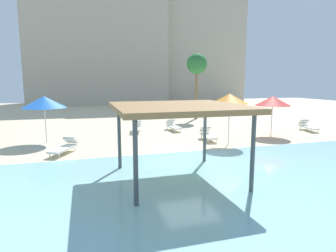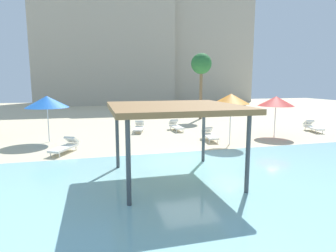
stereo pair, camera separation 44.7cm
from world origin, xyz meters
name	(u,v)px [view 2 (the right image)]	position (x,y,z in m)	size (l,w,h in m)	color
ground_plane	(187,161)	(0.00, 0.00, 0.00)	(80.00, 80.00, 0.00)	beige
lagoon_water	(249,212)	(0.00, -5.25, 0.02)	(44.00, 13.50, 0.04)	#8CC6CC
shade_pavilion	(174,109)	(-1.23, -2.17, 2.55)	(4.41, 4.41, 2.71)	#42474C
beach_umbrella_orange_1	(231,99)	(3.39, 2.65, 2.57)	(2.03, 2.03, 2.85)	silver
beach_umbrella_blue_3	(47,102)	(-6.55, 5.98, 2.36)	(2.43, 2.43, 2.69)	silver
beach_umbrella_red_4	(276,101)	(7.39, 4.27, 2.26)	(2.26, 2.26, 2.58)	silver
lounge_chair_0	(209,135)	(2.75, 4.05, 0.33)	(0.83, 1.96, 0.74)	white
lounge_chair_1	(139,127)	(-0.92, 8.01, 0.33)	(1.07, 1.99, 0.74)	white
lounge_chair_2	(176,126)	(1.77, 7.94, 0.33)	(0.67, 1.92, 0.74)	white
lounge_chair_4	(66,146)	(-5.39, 3.02, 0.33)	(1.41, 1.96, 0.74)	white
lounge_chair_5	(312,127)	(11.09, 5.11, 0.33)	(1.01, 1.98, 0.74)	white
palm_tree_0	(201,65)	(5.81, 13.50, 4.98)	(1.90, 1.90, 6.08)	brown
hotel_block_0	(104,45)	(-1.87, 36.77, 9.26)	(20.36, 11.49, 18.53)	#B2A893
hotel_block_1	(197,38)	(14.03, 36.87, 10.88)	(17.14, 8.23, 21.76)	#B2A893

